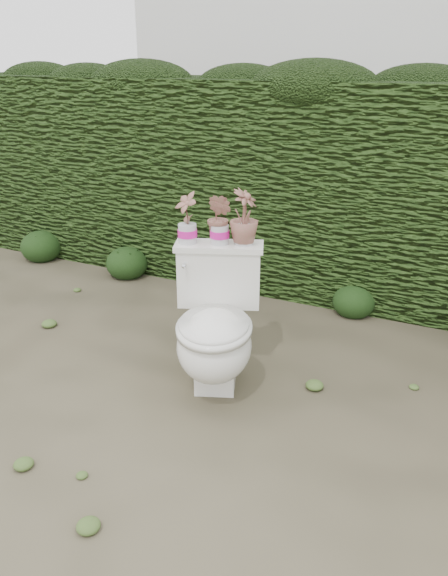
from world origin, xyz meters
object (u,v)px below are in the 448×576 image
at_px(toilet, 216,329).
at_px(potted_plant_right, 244,219).
at_px(potted_plant_center, 220,220).
at_px(potted_plant_left, 187,219).

relative_size(toilet, potted_plant_right, 2.69).
distance_m(toilet, potted_plant_center, 0.61).
xyz_separation_m(toilet, potted_plant_left, (-0.25, 0.16, 0.56)).
distance_m(toilet, potted_plant_right, 0.63).
xyz_separation_m(potted_plant_center, potted_plant_right, (0.13, 0.05, 0.01)).
bearing_deg(toilet, potted_plant_left, 126.65).
height_order(potted_plant_left, potted_plant_center, potted_plant_left).
height_order(potted_plant_center, potted_plant_right, potted_plant_right).
bearing_deg(potted_plant_center, toilet, -47.35).
distance_m(toilet, potted_plant_left, 0.63).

